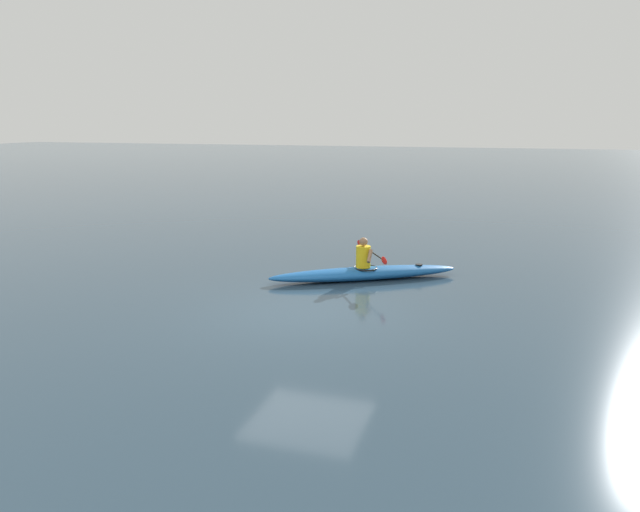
% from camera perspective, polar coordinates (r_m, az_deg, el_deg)
% --- Properties ---
extents(ground_plane, '(160.00, 160.00, 0.00)m').
position_cam_1_polar(ground_plane, '(12.66, -1.12, -5.26)').
color(ground_plane, '#283D4C').
extents(kayak, '(4.54, 3.05, 0.32)m').
position_cam_1_polar(kayak, '(15.12, 4.22, -1.64)').
color(kayak, '#1959A5').
rests_on(kayak, ground).
extents(kayaker, '(1.26, 2.11, 0.76)m').
position_cam_1_polar(kayaker, '(15.01, 4.20, 0.13)').
color(kayaker, yellow).
rests_on(kayaker, kayak).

